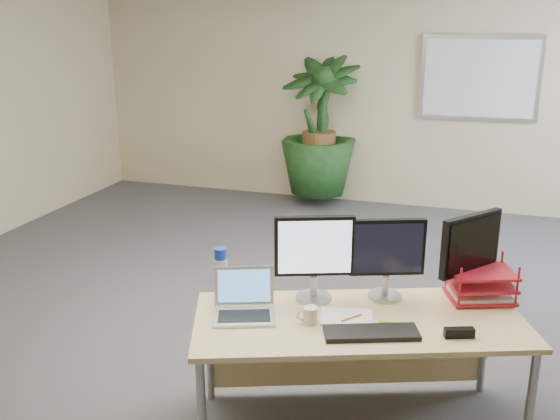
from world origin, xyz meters
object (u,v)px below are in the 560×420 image
(monitor_left, at_px, (314,253))
(monitor_right, at_px, (387,253))
(desk, at_px, (356,333))
(laptop, at_px, (244,303))
(floor_plant, at_px, (319,144))

(monitor_left, bearing_deg, monitor_right, 20.85)
(monitor_right, bearing_deg, desk, -120.03)
(monitor_left, height_order, laptop, monitor_left)
(desk, relative_size, monitor_right, 4.05)
(monitor_right, relative_size, laptop, 1.17)
(desk, relative_size, monitor_left, 3.84)
(monitor_left, height_order, monitor_right, monitor_left)
(desk, bearing_deg, monitor_left, 165.97)
(desk, height_order, monitor_left, monitor_left)
(laptop, bearing_deg, desk, 20.64)
(floor_plant, xyz_separation_m, monitor_left, (0.99, -4.03, 0.21))
(floor_plant, xyz_separation_m, monitor_right, (1.37, -3.88, 0.19))
(monitor_left, relative_size, monitor_right, 1.05)
(floor_plant, distance_m, laptop, 4.36)
(floor_plant, xyz_separation_m, laptop, (0.67, -4.31, -0.02))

